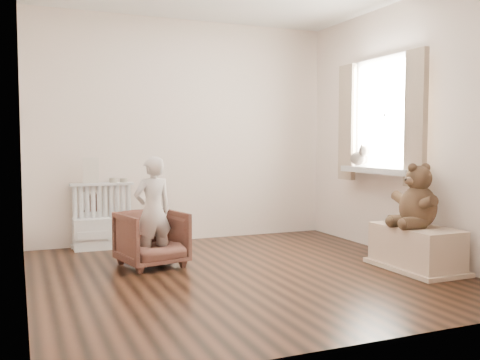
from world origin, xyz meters
name	(u,v)px	position (x,y,z in m)	size (l,w,h in m)	color
floor	(244,273)	(0.00, 0.00, 0.00)	(3.60, 3.60, 0.01)	black
back_wall	(184,131)	(0.00, 1.80, 1.30)	(3.60, 0.02, 2.60)	white
front_wall	(369,118)	(0.00, -1.80, 1.30)	(3.60, 0.02, 2.60)	white
left_wall	(22,124)	(-1.80, 0.00, 1.30)	(0.02, 3.60, 2.60)	white
right_wall	(409,129)	(1.80, 0.00, 1.30)	(0.02, 3.60, 2.60)	white
window	(387,115)	(1.76, 0.30, 1.45)	(0.03, 0.90, 1.10)	white
window_sill	(379,170)	(1.67, 0.30, 0.87)	(0.22, 1.10, 0.06)	silver
curtain_left	(416,118)	(1.65, -0.27, 1.39)	(0.06, 0.26, 1.30)	tan
curtain_right	(347,123)	(1.65, 0.87, 1.39)	(0.06, 0.26, 1.30)	tan
radiator	(102,213)	(-0.99, 1.68, 0.39)	(0.68, 0.13, 0.72)	silver
paper_doll	(91,170)	(-1.10, 1.68, 0.86)	(0.17, 0.02, 0.28)	beige
tin_a	(113,180)	(-0.86, 1.68, 0.74)	(0.09, 0.09, 0.05)	#A59E8C
tin_b	(124,180)	(-0.75, 1.68, 0.74)	(0.08, 0.08, 0.05)	#A59E8C
toy_vanity	(92,224)	(-1.11, 1.65, 0.28)	(0.39, 0.28, 0.62)	silver
armchair	(152,239)	(-0.69, 0.59, 0.26)	(0.56, 0.57, 0.52)	brown
child	(153,211)	(-0.69, 0.54, 0.53)	(0.37, 0.24, 1.01)	beige
toy_bench	(416,248)	(1.52, -0.46, 0.20)	(0.44, 0.84, 0.39)	beige
teddy_bear	(418,197)	(1.52, -0.48, 0.67)	(0.47, 0.36, 0.57)	#3C2A1A
plush_cat	(359,157)	(1.66, 0.65, 1.00)	(0.17, 0.27, 0.23)	slate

